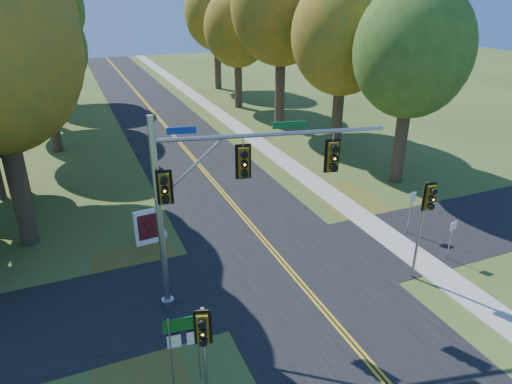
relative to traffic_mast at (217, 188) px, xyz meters
name	(u,v)px	position (x,y,z in m)	size (l,w,h in m)	color
ground	(308,292)	(3.67, -0.90, -5.17)	(160.00, 160.00, 0.00)	#364E1B
road_main	(308,292)	(3.67, -0.90, -5.16)	(8.00, 160.00, 0.02)	black
road_cross	(288,268)	(3.67, 1.10, -5.16)	(60.00, 6.00, 0.02)	black
centerline_left	(306,292)	(3.57, -0.90, -5.15)	(0.10, 160.00, 0.01)	gold
centerline_right	(310,291)	(3.77, -0.90, -5.15)	(0.10, 160.00, 0.01)	gold
sidewalk_east	(422,261)	(9.87, -0.90, -5.14)	(1.60, 160.00, 0.06)	#9E998E
leaf_patch_w_near	(140,276)	(-2.83, 3.10, -5.17)	(4.00, 6.00, 0.00)	brown
leaf_patch_e	(360,209)	(10.47, 5.10, -5.17)	(3.50, 8.00, 0.00)	brown
tree_e_a	(413,51)	(15.24, 7.87, 3.36)	(7.20, 7.20, 12.73)	#38281C
tree_e_b	(343,35)	(14.64, 14.68, 3.73)	(7.60, 7.60, 13.33)	#38281C
tree_w_c	(40,49)	(-5.87, 23.57, 2.77)	(6.80, 6.80, 11.91)	#38281C
tree_e_c	(282,6)	(13.55, 22.79, 5.49)	(8.80, 8.80, 15.79)	#38281C
tree_w_d	(30,16)	(-6.45, 32.29, 4.61)	(8.20, 8.20, 14.56)	#38281C
tree_e_d	(238,28)	(12.94, 31.97, 3.07)	(7.00, 7.00, 12.32)	#38281C
tree_w_e	(45,8)	(-5.25, 43.19, 4.90)	(8.40, 8.40, 14.97)	#38281C
tree_e_e	(216,14)	(14.14, 42.68, 4.02)	(7.80, 7.80, 13.74)	#38281C
traffic_mast	(217,188)	(0.00, 0.00, 0.00)	(8.70, 2.13, 8.04)	#979A9F
east_signal_pole	(426,208)	(8.55, -1.93, -1.56)	(0.55, 0.64, 4.76)	#909298
ped_signal_pole	(203,334)	(-2.00, -4.52, -2.62)	(0.53, 0.63, 3.43)	#97999F
route_sign_cluster	(184,336)	(-2.41, -3.63, -3.28)	(1.25, 0.19, 2.68)	gray
info_kiosk	(148,227)	(-1.86, 5.91, -4.23)	(1.38, 0.31, 1.90)	white
reg_sign_e_north	(411,205)	(11.10, 1.65, -3.49)	(0.47, 0.12, 2.46)	gray
reg_sign_e_south	(452,233)	(11.17, -1.17, -3.73)	(0.40, 0.08, 2.11)	gray
reg_sign_w	(164,240)	(-1.52, 3.64, -3.85)	(0.35, 0.18, 1.94)	gray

